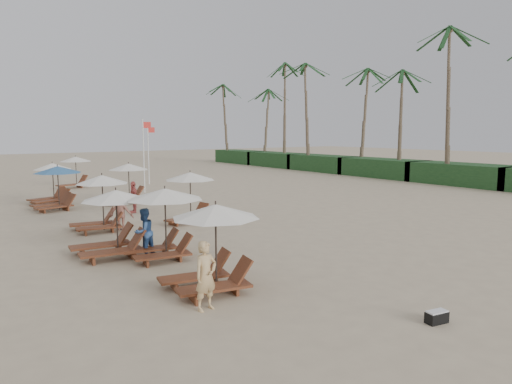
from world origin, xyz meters
TOP-DOWN VIEW (x-y plane):
  - ground at (0.00, 0.00)m, footprint 160.00×160.00m
  - shrub_hedge at (22.00, 14.50)m, footprint 3.20×53.00m
  - palm_row at (21.91, 15.40)m, footprint 7.00×52.00m
  - lounger_station_0 at (-5.41, -2.46)m, footprint 2.54×2.27m
  - lounger_station_1 at (-5.16, 1.03)m, footprint 2.56×2.44m
  - lounger_station_2 at (-6.37, 2.30)m, footprint 2.59×2.23m
  - lounger_station_3 at (-5.49, 6.39)m, footprint 2.38×2.11m
  - lounger_station_4 at (-5.78, 12.76)m, footprint 2.58×2.39m
  - lounger_station_5 at (-5.57, 15.11)m, footprint 2.44×2.26m
  - inland_station_0 at (-1.74, 5.79)m, footprint 2.63×2.24m
  - inland_station_1 at (-2.05, 12.73)m, footprint 2.80×2.24m
  - inland_station_2 at (-2.50, 22.03)m, footprint 2.73×2.24m
  - beachgoer_near at (-6.13, -3.57)m, footprint 0.64×0.47m
  - beachgoer_mid_a at (-5.45, 1.73)m, footprint 0.92×0.83m
  - beachgoer_mid_b at (-4.69, 6.01)m, footprint 1.12×1.11m
  - beachgoer_far_a at (-2.80, 9.63)m, footprint 0.47×0.96m
  - duffel_bag at (-2.53, -7.04)m, footprint 0.51×0.32m
  - flag_pole_near at (0.64, 16.59)m, footprint 0.60×0.08m
  - flag_pole_far at (2.87, 21.19)m, footprint 0.60×0.08m

SIDE VIEW (x-z plane):
  - ground at x=0.00m, z-range 0.00..0.00m
  - duffel_bag at x=-2.53m, z-range 0.00..0.27m
  - beachgoer_mid_b at x=-4.69m, z-range 0.00..1.55m
  - beachgoer_mid_a at x=-5.45m, z-range 0.00..1.55m
  - beachgoer_far_a at x=-2.80m, z-range 0.00..1.57m
  - beachgoer_near at x=-6.13m, z-range 0.00..1.60m
  - shrub_hedge at x=22.00m, z-range 0.00..1.60m
  - lounger_station_2 at x=-6.37m, z-range -0.01..2.13m
  - lounger_station_5 at x=-5.57m, z-range -0.04..2.22m
  - lounger_station_0 at x=-5.41m, z-range 0.06..2.26m
  - lounger_station_3 at x=-5.49m, z-range 0.05..2.32m
  - lounger_station_4 at x=-5.78m, z-range 0.11..2.36m
  - lounger_station_1 at x=-5.16m, z-range 0.16..2.40m
  - inland_station_1 at x=-2.05m, z-range 0.20..2.42m
  - inland_station_2 at x=-2.50m, z-range 0.25..2.48m
  - inland_station_0 at x=-1.74m, z-range 0.31..2.54m
  - flag_pole_far at x=2.87m, z-range 0.25..4.77m
  - flag_pole_near at x=0.64m, z-range 0.25..5.08m
  - palm_row at x=21.91m, z-range 3.76..16.06m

